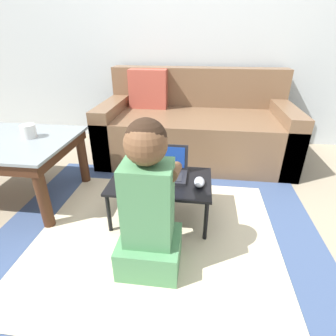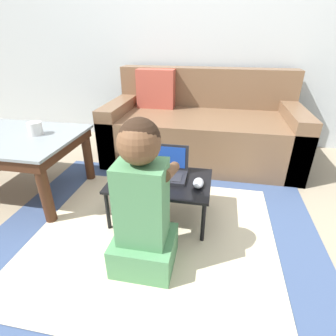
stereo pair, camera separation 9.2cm
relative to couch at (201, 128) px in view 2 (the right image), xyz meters
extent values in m
plane|color=gray|center=(-0.09, -1.11, -0.28)|extent=(16.00, 16.00, 0.00)
cube|color=silver|center=(-0.09, 0.48, 0.97)|extent=(9.00, 0.06, 2.50)
cube|color=#3D517A|center=(-0.17, -1.25, -0.28)|extent=(1.95, 1.77, 0.01)
cube|color=beige|center=(-0.17, -1.25, -0.27)|extent=(1.40, 1.27, 0.00)
cube|color=brown|center=(0.01, -0.05, -0.07)|extent=(1.71, 0.89, 0.43)
cube|color=brown|center=(0.01, 0.30, 0.33)|extent=(1.71, 0.20, 0.37)
cube|color=brown|center=(-0.77, -0.05, -0.02)|extent=(0.16, 0.89, 0.53)
cube|color=brown|center=(0.79, -0.05, -0.02)|extent=(0.16, 0.89, 0.53)
cube|color=#B24C3D|center=(-0.47, 0.13, 0.33)|extent=(0.36, 0.14, 0.36)
cube|color=gray|center=(-1.29, -0.94, 0.17)|extent=(0.99, 0.68, 0.02)
cube|color=#422314|center=(-1.29, -0.94, 0.12)|extent=(0.95, 0.65, 0.07)
cylinder|color=#422314|center=(-0.85, -1.22, -0.06)|extent=(0.07, 0.07, 0.44)
cylinder|color=#422314|center=(-0.85, -0.66, -0.06)|extent=(0.07, 0.07, 0.44)
cube|color=black|center=(-0.17, -1.05, -0.01)|extent=(0.62, 0.41, 0.02)
cylinder|color=black|center=(-0.45, -1.23, -0.15)|extent=(0.02, 0.02, 0.27)
cylinder|color=black|center=(0.12, -1.23, -0.15)|extent=(0.02, 0.02, 0.27)
cylinder|color=black|center=(-0.45, -0.87, -0.15)|extent=(0.02, 0.02, 0.27)
cylinder|color=black|center=(0.12, -0.87, -0.15)|extent=(0.02, 0.02, 0.27)
cube|color=#232328|center=(-0.15, -1.02, 0.01)|extent=(0.28, 0.18, 0.02)
cube|color=#28282D|center=(-0.15, -1.04, 0.02)|extent=(0.23, 0.11, 0.00)
cube|color=#232328|center=(-0.15, -0.93, 0.11)|extent=(0.28, 0.01, 0.17)
cube|color=#1E47B7|center=(-0.15, -0.94, 0.11)|extent=(0.24, 0.00, 0.14)
ellipsoid|color=#B2B7C1|center=(0.07, -1.08, 0.02)|extent=(0.06, 0.11, 0.04)
cube|color=#518E5B|center=(-0.16, -1.45, -0.19)|extent=(0.30, 0.28, 0.18)
cube|color=#518E5B|center=(-0.16, -1.45, 0.10)|extent=(0.23, 0.18, 0.41)
sphere|color=brown|center=(-0.16, -1.45, 0.40)|extent=(0.18, 0.18, 0.18)
sphere|color=black|center=(-0.16, -1.44, 0.42)|extent=(0.18, 0.18, 0.18)
cylinder|color=brown|center=(-0.27, -1.32, 0.21)|extent=(0.06, 0.28, 0.14)
cylinder|color=brown|center=(-0.06, -1.32, 0.21)|extent=(0.06, 0.28, 0.14)
cylinder|color=white|center=(-1.09, -0.89, 0.22)|extent=(0.10, 0.10, 0.09)
camera|label=1|loc=(0.05, -2.43, 0.80)|focal=28.00mm
camera|label=2|loc=(0.14, -2.41, 0.80)|focal=28.00mm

